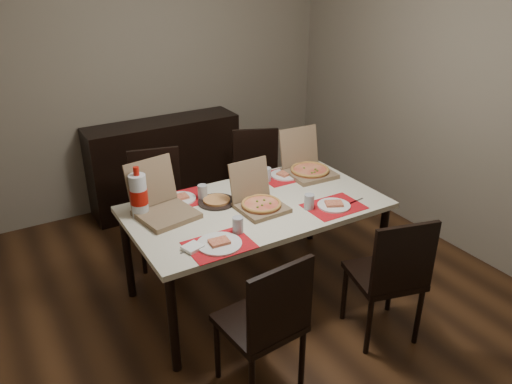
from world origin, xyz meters
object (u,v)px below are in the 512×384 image
chair_far_left (158,201)px  pizza_box_center (259,201)px  dip_bowl (258,188)px  sideboard (165,164)px  soda_bottle (139,195)px  dining_table (256,213)px  chair_far_right (257,176)px  chair_near_left (267,321)px  chair_near_right (391,274)px

chair_far_left → pizza_box_center: pizza_box_center is taller
dip_bowl → sideboard: bearing=95.8°
soda_bottle → sideboard: bearing=63.9°
dining_table → soda_bottle: size_ratio=5.06×
soda_bottle → chair_far_right: bearing=25.9°
sideboard → chair_near_left: bearing=-99.1°
pizza_box_center → dining_table: bearing=80.8°
sideboard → soda_bottle: (-0.73, -1.50, 0.45)m
chair_near_left → chair_far_right: 2.02m
sideboard → soda_bottle: 1.73m
chair_near_left → dining_table: bearing=62.8°
dip_bowl → chair_far_right: bearing=59.4°
chair_far_right → pizza_box_center: size_ratio=2.59×
chair_far_left → pizza_box_center: 1.06m
chair_near_left → chair_near_right: (0.92, -0.02, 0.00)m
sideboard → dip_bowl: 1.60m
dip_bowl → soda_bottle: 0.91m
soda_bottle → dip_bowl: bearing=-4.0°
chair_far_right → pizza_box_center: 1.14m
chair_far_left → chair_far_right: 0.97m
sideboard → chair_near_left: 2.66m
dining_table → chair_far_right: bearing=58.7°
chair_far_right → pizza_box_center: bearing=-120.2°
sideboard → chair_far_left: 0.97m
dip_bowl → chair_near_left: bearing=-118.5°
chair_near_left → chair_near_right: same height
dining_table → dip_bowl: bearing=56.3°
chair_near_left → dip_bowl: (0.58, 1.07, 0.25)m
chair_near_right → dip_bowl: size_ratio=7.62×
dining_table → chair_near_left: chair_near_left is taller
dip_bowl → soda_bottle: (-0.89, 0.06, 0.14)m
sideboard → soda_bottle: size_ratio=4.22×
chair_near_right → chair_far_left: size_ratio=1.00×
dining_table → chair_near_left: size_ratio=1.94×
dip_bowl → chair_near_right: bearing=-72.4°
dining_table → pizza_box_center: 0.13m
chair_far_left → soda_bottle: soda_bottle is taller
chair_near_right → soda_bottle: (-1.24, 1.15, 0.39)m
pizza_box_center → soda_bottle: (-0.75, 0.32, 0.10)m
chair_far_left → pizza_box_center: (0.41, -0.94, 0.29)m
chair_near_right → sideboard: bearing=100.7°
pizza_box_center → chair_near_right: bearing=-59.5°
dining_table → dip_bowl: 0.26m
chair_near_right → chair_far_right: 1.78m
chair_far_left → dip_bowl: chair_far_left is taller
sideboard → chair_far_right: chair_far_right is taller
chair_near_right → chair_far_right: size_ratio=1.00×
dining_table → chair_far_right: chair_far_right is taller
pizza_box_center → dip_bowl: (0.14, 0.26, -0.04)m
chair_near_left → chair_far_left: 1.74m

